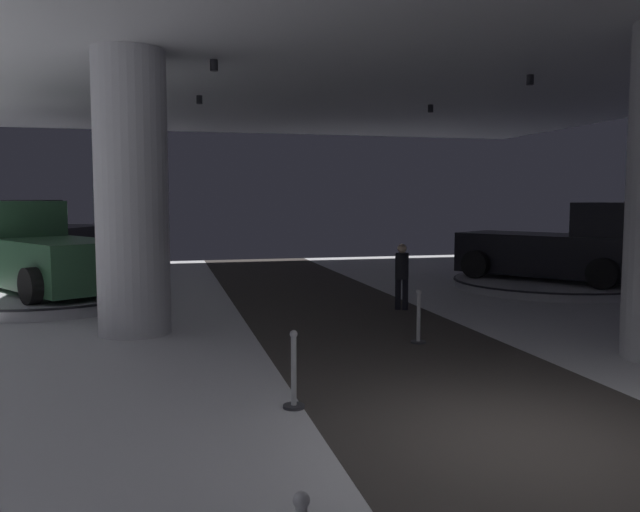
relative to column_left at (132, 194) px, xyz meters
The scene contains 11 objects.
ground 8.81m from the column_left, 57.64° to the right, with size 24.00×44.00×0.06m.
column_left is the anchor object (origin of this frame).
display_platform_far_right 12.65m from the column_left, 17.68° to the left, with size 5.68×5.68×0.26m.
pickup_truck_far_right 12.58m from the column_left, 16.28° to the left, with size 4.77×5.54×2.30m.
display_platform_deep_left 11.62m from the column_left, 106.26° to the left, with size 5.68×5.68×0.32m.
pickup_truck_deep_left 11.18m from the column_left, 107.32° to the left, with size 4.24×5.70×2.30m.
display_platform_far_left 5.63m from the column_left, 117.51° to the left, with size 5.68×5.68×0.30m.
pickup_truck_far_left 5.53m from the column_left, 117.79° to the left, with size 4.65×5.60×2.30m.
visitor_walking_near 6.51m from the column_left, 11.63° to the left, with size 0.32×0.32×1.59m.
stanchion_b 6.15m from the column_left, 67.62° to the right, with size 0.28×0.28×1.01m.
stanchion_c 6.06m from the column_left, 23.01° to the right, with size 0.28×0.28×1.01m.
Camera 1 is at (-3.89, -6.03, 2.67)m, focal length 36.05 mm.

